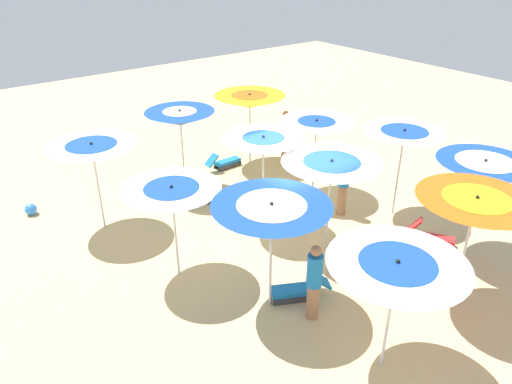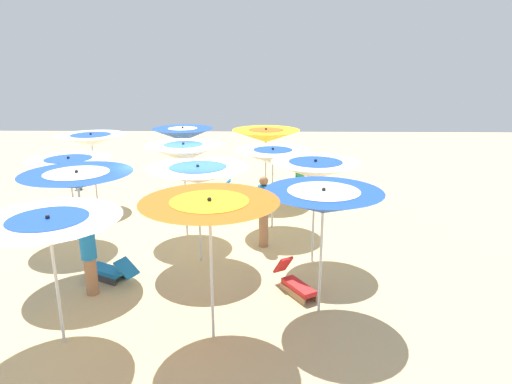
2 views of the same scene
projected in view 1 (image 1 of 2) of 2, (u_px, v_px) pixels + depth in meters
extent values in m
cube|color=#D1B57F|center=(291.00, 239.00, 12.11)|extent=(37.71, 37.71, 0.04)
cylinder|color=silver|center=(99.00, 190.00, 12.08)|extent=(0.05, 0.05, 2.12)
cone|color=white|center=(92.00, 151.00, 11.59)|extent=(2.10, 2.10, 0.33)
cone|color=#1947B2|center=(92.00, 148.00, 11.56)|extent=(1.21, 1.21, 0.19)
sphere|color=black|center=(91.00, 143.00, 11.50)|extent=(0.07, 0.07, 0.07)
cylinder|color=silver|center=(176.00, 237.00, 10.32)|extent=(0.05, 0.05, 1.98)
cone|color=white|center=(172.00, 196.00, 9.86)|extent=(2.03, 2.03, 0.38)
cone|color=#1947B2|center=(172.00, 192.00, 9.82)|extent=(1.13, 1.13, 0.21)
sphere|color=black|center=(171.00, 186.00, 9.76)|extent=(0.07, 0.07, 0.07)
cylinder|color=silver|center=(271.00, 260.00, 9.44)|extent=(0.05, 0.05, 2.13)
cone|color=#1947B2|center=(271.00, 213.00, 8.95)|extent=(2.26, 2.26, 0.32)
cone|color=white|center=(272.00, 209.00, 8.91)|extent=(1.31, 1.31, 0.19)
sphere|color=black|center=(272.00, 204.00, 8.86)|extent=(0.07, 0.07, 0.07)
cylinder|color=silver|center=(388.00, 321.00, 8.02)|extent=(0.05, 0.05, 2.03)
cone|color=white|center=(396.00, 271.00, 7.55)|extent=(2.23, 2.23, 0.30)
cone|color=#1947B2|center=(397.00, 267.00, 7.52)|extent=(1.21, 1.21, 0.17)
sphere|color=black|center=(398.00, 261.00, 7.47)|extent=(0.07, 0.07, 0.07)
cylinder|color=silver|center=(183.00, 155.00, 13.98)|extent=(0.05, 0.05, 2.19)
cone|color=#1947B2|center=(180.00, 118.00, 13.47)|extent=(1.94, 1.94, 0.41)
cone|color=white|center=(180.00, 115.00, 13.42)|extent=(0.94, 0.94, 0.20)
sphere|color=black|center=(180.00, 110.00, 13.36)|extent=(0.07, 0.07, 0.07)
cylinder|color=silver|center=(263.00, 187.00, 12.12)|extent=(0.05, 0.05, 2.22)
cone|color=white|center=(263.00, 146.00, 11.61)|extent=(1.95, 1.95, 0.43)
cone|color=#1947B2|center=(263.00, 142.00, 11.56)|extent=(1.01, 1.01, 0.22)
sphere|color=black|center=(263.00, 136.00, 11.50)|extent=(0.07, 0.07, 0.07)
cylinder|color=silver|center=(328.00, 209.00, 11.30)|extent=(0.05, 0.05, 2.06)
cone|color=white|center=(331.00, 169.00, 10.82)|extent=(2.27, 2.27, 0.37)
cone|color=#1947B2|center=(332.00, 166.00, 10.78)|extent=(1.28, 1.28, 0.21)
sphere|color=black|center=(332.00, 160.00, 10.72)|extent=(0.07, 0.07, 0.07)
cylinder|color=silver|center=(463.00, 257.00, 9.44)|extent=(0.05, 0.05, 2.25)
cone|color=orange|center=(475.00, 207.00, 8.92)|extent=(2.19, 2.19, 0.35)
cone|color=yellow|center=(476.00, 203.00, 8.88)|extent=(1.23, 1.23, 0.19)
sphere|color=black|center=(478.00, 197.00, 8.82)|extent=(0.07, 0.07, 0.07)
cylinder|color=silver|center=(250.00, 133.00, 15.67)|extent=(0.05, 0.05, 2.10)
cone|color=yellow|center=(250.00, 101.00, 15.19)|extent=(2.22, 2.22, 0.41)
cone|color=orange|center=(250.00, 98.00, 15.14)|extent=(1.16, 1.16, 0.21)
sphere|color=black|center=(250.00, 94.00, 15.08)|extent=(0.07, 0.07, 0.07)
cylinder|color=silver|center=(314.00, 161.00, 13.81)|extent=(0.05, 0.05, 2.01)
cone|color=white|center=(316.00, 128.00, 13.35)|extent=(2.03, 2.03, 0.38)
cone|color=#1947B2|center=(316.00, 124.00, 13.30)|extent=(1.05, 1.05, 0.20)
sphere|color=black|center=(317.00, 120.00, 13.24)|extent=(0.07, 0.07, 0.07)
cylinder|color=silver|center=(398.00, 177.00, 12.70)|extent=(0.05, 0.05, 2.17)
cone|color=white|center=(404.00, 138.00, 12.20)|extent=(1.96, 1.96, 0.38)
cone|color=#1947B2|center=(404.00, 135.00, 12.16)|extent=(1.18, 1.18, 0.23)
sphere|color=black|center=(405.00, 130.00, 12.10)|extent=(0.07, 0.07, 0.07)
cylinder|color=silver|center=(473.00, 212.00, 11.10)|extent=(0.05, 0.05, 2.13)
cone|color=#1947B2|center=(484.00, 170.00, 10.61)|extent=(2.08, 2.08, 0.41)
cone|color=white|center=(484.00, 166.00, 10.57)|extent=(1.27, 1.27, 0.25)
sphere|color=black|center=(486.00, 160.00, 10.50)|extent=(0.07, 0.07, 0.07)
cube|color=#333338|center=(293.00, 301.00, 9.90)|extent=(0.77, 0.42, 0.14)
cube|color=#333338|center=(289.00, 290.00, 10.20)|extent=(0.77, 0.42, 0.14)
cube|color=#1972B7|center=(291.00, 290.00, 10.00)|extent=(0.92, 0.70, 0.10)
cube|color=#1972B7|center=(321.00, 280.00, 10.00)|extent=(0.52, 0.50, 0.33)
cube|color=olive|center=(199.00, 197.00, 13.87)|extent=(0.14, 0.90, 0.14)
cube|color=olive|center=(208.00, 193.00, 14.08)|extent=(0.14, 0.90, 0.14)
cube|color=green|center=(203.00, 191.00, 13.92)|extent=(0.44, 0.93, 0.10)
cube|color=green|center=(216.00, 191.00, 13.44)|extent=(0.37, 0.35, 0.38)
cube|color=#333338|center=(225.00, 163.00, 15.96)|extent=(0.87, 0.06, 0.14)
cube|color=#333338|center=(230.00, 166.00, 15.75)|extent=(0.87, 0.06, 0.14)
cube|color=#1972B7|center=(228.00, 161.00, 15.80)|extent=(0.88, 0.34, 0.10)
cube|color=#1972B7|center=(212.00, 160.00, 15.36)|extent=(0.40, 0.32, 0.36)
cube|color=olive|center=(436.00, 240.00, 11.90)|extent=(0.46, 0.72, 0.14)
cube|color=olive|center=(435.00, 246.00, 11.66)|extent=(0.46, 0.72, 0.14)
cube|color=red|center=(437.00, 239.00, 11.72)|extent=(0.68, 0.85, 0.10)
cube|color=red|center=(414.00, 226.00, 11.79)|extent=(0.42, 0.44, 0.42)
cylinder|color=#A3704C|center=(313.00, 301.00, 9.41)|extent=(0.24, 0.24, 0.77)
cylinder|color=#1972BF|center=(315.00, 271.00, 9.07)|extent=(0.30, 0.30, 0.68)
sphere|color=#A3704C|center=(316.00, 251.00, 8.87)|extent=(0.21, 0.21, 0.21)
cylinder|color=#A3704C|center=(285.00, 148.00, 16.25)|extent=(0.24, 0.24, 0.79)
cylinder|color=green|center=(285.00, 127.00, 15.91)|extent=(0.30, 0.30, 0.69)
sphere|color=#A3704C|center=(286.00, 114.00, 15.70)|extent=(0.21, 0.21, 0.21)
cylinder|color=#A3704C|center=(342.00, 200.00, 12.99)|extent=(0.24, 0.24, 0.85)
cylinder|color=#1972BF|center=(344.00, 173.00, 12.62)|extent=(0.30, 0.30, 0.74)
sphere|color=#A3704C|center=(346.00, 156.00, 12.40)|extent=(0.23, 0.23, 0.23)
sphere|color=#337FE5|center=(31.00, 209.00, 13.06)|extent=(0.32, 0.32, 0.32)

